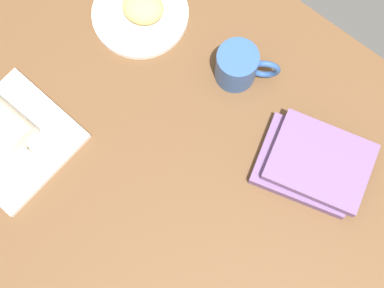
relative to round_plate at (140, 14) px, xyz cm
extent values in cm
cube|color=brown|center=(27.33, -20.52, -2.70)|extent=(110.00, 90.00, 4.00)
cylinder|color=white|center=(0.00, 0.00, 0.00)|extent=(20.61, 20.61, 1.40)
ellipsoid|color=#DDAF61|center=(0.77, 0.37, 2.98)|extent=(10.92, 10.18, 4.56)
cube|color=white|center=(-1.24, -37.20, 0.10)|extent=(22.50, 22.50, 1.60)
cylinder|color=silver|center=(3.26, -39.06, 2.25)|extent=(4.48, 4.48, 2.70)
cylinder|color=#BD6A2A|center=(3.26, -39.06, 3.30)|extent=(3.67, 3.67, 0.40)
cylinder|color=beige|center=(-4.83, -35.71, 3.97)|extent=(14.52, 6.29, 6.14)
cube|color=#6B4C7A|center=(47.07, -4.52, 0.63)|extent=(22.68, 19.85, 2.66)
cube|color=#6B4C7A|center=(48.52, -3.28, 3.13)|extent=(22.02, 19.19, 2.34)
cylinder|color=#2D518C|center=(24.02, 2.03, 3.65)|extent=(8.39, 8.39, 8.70)
cylinder|color=#9F793F|center=(24.02, 2.03, 7.40)|extent=(6.88, 6.88, 0.40)
torus|color=#2D518C|center=(28.80, 5.01, 3.65)|extent=(6.08, 4.41, 6.42)
camera|label=1|loc=(44.67, -37.37, 102.84)|focal=50.26mm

